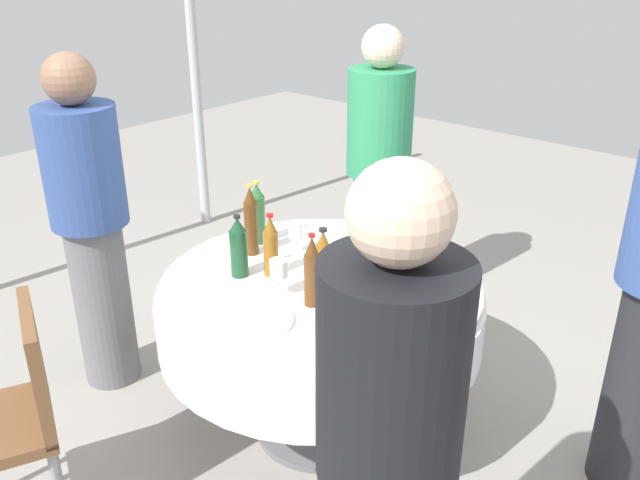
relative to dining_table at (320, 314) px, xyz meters
name	(u,v)px	position (x,y,z in m)	size (l,w,h in m)	color
ground_plane	(320,428)	(0.00, 0.00, -0.59)	(10.00, 10.00, 0.00)	gray
dining_table	(320,314)	(0.00, 0.00, 0.00)	(1.31, 1.31, 0.74)	white
bottle_dark_green_mid	(239,248)	(0.17, -0.28, 0.27)	(0.07, 0.07, 0.26)	#194728
bottle_amber_right	(271,247)	(0.08, -0.19, 0.27)	(0.06, 0.06, 0.26)	#8C5619
bottle_brown_south	(251,222)	(0.00, -0.39, 0.30)	(0.06, 0.06, 0.32)	#593314
bottle_amber_near	(323,261)	(0.04, 0.05, 0.27)	(0.07, 0.07, 0.26)	#8C5619
bottle_brown_front	(312,272)	(0.16, 0.10, 0.28)	(0.06, 0.06, 0.29)	#593314
bottle_green_north	(257,214)	(-0.10, -0.45, 0.29)	(0.07, 0.07, 0.29)	#2D6B38
wine_glass_near	(296,232)	(-0.13, -0.25, 0.25)	(0.06, 0.06, 0.15)	white
wine_glass_front	(279,270)	(0.19, -0.04, 0.26)	(0.07, 0.07, 0.15)	white
wine_glass_north	(368,257)	(-0.12, 0.15, 0.26)	(0.07, 0.07, 0.16)	white
plate_rear	(348,246)	(-0.32, -0.11, 0.16)	(0.22, 0.22, 0.02)	white
plate_inner	(258,320)	(0.38, 0.04, 0.16)	(0.26, 0.26, 0.02)	white
knife_right	(362,307)	(0.05, 0.25, 0.15)	(0.18, 0.02, 0.01)	silver
folded_napkin	(443,291)	(-0.23, 0.43, 0.16)	(0.12, 0.12, 0.02)	white
person_mid	(378,174)	(-0.97, -0.43, 0.25)	(0.34, 0.34, 1.61)	slate
person_right	(91,223)	(0.38, -1.03, 0.23)	(0.34, 0.34, 1.57)	slate
person_near	(387,466)	(0.75, 0.86, 0.26)	(0.34, 0.34, 1.61)	slate
chair_north	(13,407)	(1.08, -0.47, -0.07)	(0.53, 0.53, 0.87)	brown
tent_pole_secondary	(193,51)	(-1.21, -2.21, 0.68)	(0.07, 0.07, 2.54)	#B2B5B7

